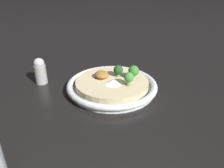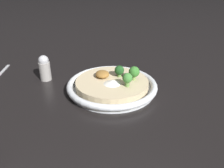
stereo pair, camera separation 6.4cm
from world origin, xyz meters
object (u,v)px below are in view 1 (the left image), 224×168
pepper_shaker (40,71)px  broccoli_back (134,71)px  broccoli_back_left (118,70)px  risotto_bowl (112,85)px  broccoli_right (129,78)px

pepper_shaker → broccoli_back: bearing=55.4°
broccoli_back_left → pepper_shaker: pepper_shaker is taller
broccoli_back_left → broccoli_back: size_ratio=0.84×
broccoli_back_left → broccoli_back: bearing=40.0°
broccoli_back_left → pepper_shaker: size_ratio=0.42×
broccoli_back → pepper_shaker: (-0.16, -0.24, -0.02)m
risotto_bowl → broccoli_right: bearing=28.6°
broccoli_right → broccoli_back_left: broccoli_right is taller
risotto_bowl → broccoli_back_left: (-0.02, 0.03, 0.04)m
broccoli_right → broccoli_back_left: bearing=176.9°
pepper_shaker → broccoli_back_left: bearing=58.4°
risotto_bowl → broccoli_back: size_ratio=6.36×
risotto_bowl → pepper_shaker: bearing=-129.4°
broccoli_right → broccoli_back: (-0.03, 0.03, 0.00)m
risotto_bowl → pepper_shaker: size_ratio=3.20×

